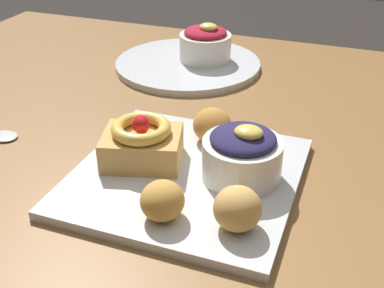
% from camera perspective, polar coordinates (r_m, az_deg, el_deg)
% --- Properties ---
extents(dining_table, '(1.39, 0.96, 0.73)m').
position_cam_1_polar(dining_table, '(0.70, 5.30, -7.38)').
color(dining_table, brown).
rests_on(dining_table, ground_plane).
extents(front_plate, '(0.26, 0.26, 0.01)m').
position_cam_1_polar(front_plate, '(0.59, -0.67, -3.75)').
color(front_plate, silver).
rests_on(front_plate, dining_table).
extents(cake_slice, '(0.11, 0.10, 0.06)m').
position_cam_1_polar(cake_slice, '(0.60, -5.84, 0.15)').
color(cake_slice, tan).
rests_on(cake_slice, front_plate).
extents(berry_ramekin, '(0.09, 0.09, 0.07)m').
position_cam_1_polar(berry_ramekin, '(0.57, 5.86, -1.24)').
color(berry_ramekin, white).
rests_on(berry_ramekin, front_plate).
extents(fritter_front, '(0.05, 0.05, 0.04)m').
position_cam_1_polar(fritter_front, '(0.51, -3.47, -6.58)').
color(fritter_front, gold).
rests_on(fritter_front, front_plate).
extents(fritter_middle, '(0.05, 0.05, 0.05)m').
position_cam_1_polar(fritter_middle, '(0.50, 5.31, -7.49)').
color(fritter_middle, tan).
rests_on(fritter_middle, front_plate).
extents(fritter_back, '(0.05, 0.05, 0.05)m').
position_cam_1_polar(fritter_back, '(0.64, 2.27, 2.09)').
color(fritter_back, '#BC7F38').
rests_on(fritter_back, front_plate).
extents(back_plate, '(0.27, 0.27, 0.01)m').
position_cam_1_polar(back_plate, '(0.92, -0.48, 9.26)').
color(back_plate, silver).
rests_on(back_plate, dining_table).
extents(back_ramekin, '(0.10, 0.10, 0.07)m').
position_cam_1_polar(back_ramekin, '(0.92, 1.56, 11.58)').
color(back_ramekin, white).
rests_on(back_ramekin, back_plate).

